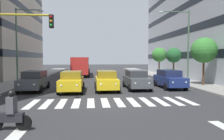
# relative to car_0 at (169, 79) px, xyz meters

# --- Properties ---
(ground_plane) EXTENTS (180.00, 180.00, 0.00)m
(ground_plane) POSITION_rel_car_0_xyz_m (6.07, 5.81, -0.89)
(ground_plane) COLOR #2D2D30
(crosswalk_markings) EXTENTS (10.35, 2.80, 0.01)m
(crosswalk_markings) POSITION_rel_car_0_xyz_m (6.07, 5.81, -0.88)
(crosswalk_markings) COLOR silver
(crosswalk_markings) RESTS_ON ground_plane
(lane_arrow_1) EXTENTS (0.50, 2.20, 0.01)m
(lane_arrow_1) POSITION_rel_car_0_xyz_m (10.12, 11.31, -0.88)
(lane_arrow_1) COLOR silver
(lane_arrow_1) RESTS_ON ground_plane
(car_0) EXTENTS (2.02, 4.44, 1.72)m
(car_0) POSITION_rel_car_0_xyz_m (0.00, 0.00, 0.00)
(car_0) COLOR navy
(car_0) RESTS_ON ground_plane
(car_1) EXTENTS (2.02, 4.44, 1.72)m
(car_1) POSITION_rel_car_0_xyz_m (3.26, 0.25, 0.00)
(car_1) COLOR #474C51
(car_1) RESTS_ON ground_plane
(car_2) EXTENTS (2.02, 4.44, 1.72)m
(car_2) POSITION_rel_car_0_xyz_m (6.06, 0.75, 0.00)
(car_2) COLOR gold
(car_2) RESTS_ON ground_plane
(car_3) EXTENTS (2.02, 4.44, 1.72)m
(car_3) POSITION_rel_car_0_xyz_m (9.01, 1.18, 0.00)
(car_3) COLOR gold
(car_3) RESTS_ON ground_plane
(car_4) EXTENTS (2.02, 4.44, 1.72)m
(car_4) POSITION_rel_car_0_xyz_m (12.34, 0.23, 0.00)
(car_4) COLOR #474C51
(car_4) RESTS_ON ground_plane
(bus_behind_traffic) EXTENTS (2.78, 10.50, 3.00)m
(bus_behind_traffic) POSITION_rel_car_0_xyz_m (9.01, -15.69, 0.97)
(bus_behind_traffic) COLOR red
(bus_behind_traffic) RESTS_ON ground_plane
(motorcycle_with_rider) EXTENTS (1.70, 0.38, 1.57)m
(motorcycle_with_rider) POSITION_rel_car_0_xyz_m (10.51, 10.53, -0.24)
(motorcycle_with_rider) COLOR black
(motorcycle_with_rider) RESTS_ON ground_plane
(traffic_light_gantry) EXTENTS (4.30, 0.36, 5.50)m
(traffic_light_gantry) POSITION_rel_car_0_xyz_m (12.54, 6.29, 2.81)
(traffic_light_gantry) COLOR #AD991E
(traffic_light_gantry) RESTS_ON ground_plane
(street_lamp_left) EXTENTS (3.24, 0.28, 7.57)m
(street_lamp_left) POSITION_rel_car_0_xyz_m (-2.11, -1.65, 3.90)
(street_lamp_left) COLOR #4C6B56
(street_lamp_left) RESTS_ON sidewalk_left
(street_lamp_right) EXTENTS (2.77, 0.28, 7.65)m
(street_lamp_right) POSITION_rel_car_0_xyz_m (14.35, -2.76, 3.89)
(street_lamp_right) COLOR #4C6B56
(street_lamp_right) RESTS_ON sidewalk_right
(street_tree_1) EXTENTS (2.54, 2.54, 4.75)m
(street_tree_1) POSITION_rel_car_0_xyz_m (-3.82, -0.75, 2.73)
(street_tree_1) COLOR #513823
(street_tree_1) RESTS_ON sidewalk_left
(street_tree_2) EXTENTS (1.96, 1.96, 4.08)m
(street_tree_2) POSITION_rel_car_0_xyz_m (-3.36, -7.10, 2.35)
(street_tree_2) COLOR #513823
(street_tree_2) RESTS_ON sidewalk_left
(street_tree_3) EXTENTS (2.28, 2.28, 4.43)m
(street_tree_3) POSITION_rel_car_0_xyz_m (-3.41, -12.94, 2.54)
(street_tree_3) COLOR #513823
(street_tree_3) RESTS_ON sidewalk_left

